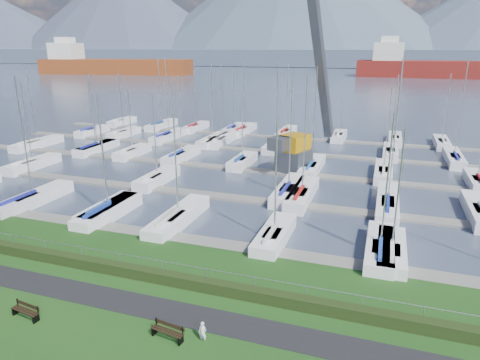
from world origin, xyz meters
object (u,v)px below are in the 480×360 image
at_px(person, 203,330).
at_px(crane, 301,124).
at_px(bench_left, 26,311).
at_px(bench_right, 168,331).

relative_size(person, crane, 0.05).
distance_m(bench_left, crane, 35.22).
relative_size(bench_right, person, 1.59).
xyz_separation_m(bench_right, crane, (-0.06, 33.07, 4.91)).
xyz_separation_m(bench_right, person, (1.67, 0.43, 0.16)).
distance_m(bench_left, bench_right, 8.01).
bearing_deg(bench_left, person, 16.07).
relative_size(bench_right, crane, 0.08).
bearing_deg(bench_left, bench_right, 14.63).
bearing_deg(person, bench_left, -168.13).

